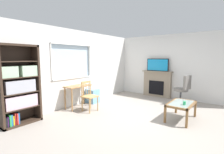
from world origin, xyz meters
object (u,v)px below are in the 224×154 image
object	(u,v)px
bookshelf	(19,87)
desk_under_window	(78,90)
wooden_chair	(89,96)
fireplace	(157,84)
sippy_cup	(184,103)
plastic_drawer_unit	(92,96)
office_chair	(183,88)
coffee_table	(181,105)
tv	(158,65)

from	to	relation	value
bookshelf	desk_under_window	world-z (taller)	bookshelf
desk_under_window	wooden_chair	distance (m)	0.53
fireplace	sippy_cup	distance (m)	2.78
bookshelf	plastic_drawer_unit	bearing A→B (deg)	-1.38
bookshelf	plastic_drawer_unit	size ratio (longest dim) A/B	3.94
fireplace	bookshelf	bearing A→B (deg)	162.47
office_chair	coffee_table	world-z (taller)	office_chair
fireplace	sippy_cup	world-z (taller)	fireplace
wooden_chair	sippy_cup	world-z (taller)	wooden_chair
plastic_drawer_unit	desk_under_window	bearing A→B (deg)	-175.93
plastic_drawer_unit	tv	size ratio (longest dim) A/B	0.54
bookshelf	sippy_cup	xyz separation A→B (m)	(2.52, -3.15, -0.41)
desk_under_window	fireplace	distance (m)	3.34
bookshelf	fireplace	world-z (taller)	bookshelf
tv	coffee_table	size ratio (longest dim) A/B	0.94
plastic_drawer_unit	coffee_table	world-z (taller)	plastic_drawer_unit
bookshelf	desk_under_window	distance (m)	1.77
office_chair	desk_under_window	bearing A→B (deg)	135.14
plastic_drawer_unit	office_chair	bearing A→B (deg)	-54.43
tv	wooden_chair	bearing A→B (deg)	163.73
wooden_chair	plastic_drawer_unit	bearing A→B (deg)	38.16
desk_under_window	office_chair	bearing A→B (deg)	-44.86
coffee_table	tv	bearing A→B (deg)	36.25
coffee_table	sippy_cup	xyz separation A→B (m)	(-0.15, -0.11, 0.12)
wooden_chair	sippy_cup	xyz separation A→B (m)	(0.80, -2.52, 0.03)
fireplace	office_chair	world-z (taller)	fireplace
desk_under_window	coffee_table	xyz separation A→B (m)	(0.94, -2.93, -0.21)
plastic_drawer_unit	sippy_cup	world-z (taller)	sippy_cup
bookshelf	office_chair	distance (m)	5.07
tv	sippy_cup	world-z (taller)	tv
fireplace	office_chair	bearing A→B (deg)	-112.44
bookshelf	wooden_chair	bearing A→B (deg)	-19.87
tv	sippy_cup	distance (m)	2.89
tv	coffee_table	bearing A→B (deg)	-143.75
bookshelf	wooden_chair	world-z (taller)	bookshelf
wooden_chair	fireplace	distance (m)	3.18
fireplace	tv	world-z (taller)	tv
plastic_drawer_unit	tv	distance (m)	2.93
plastic_drawer_unit	fireplace	size ratio (longest dim) A/B	0.40
wooden_chair	office_chair	xyz separation A→B (m)	(2.58, -2.04, 0.09)
plastic_drawer_unit	coffee_table	size ratio (longest dim) A/B	0.51
plastic_drawer_unit	sippy_cup	bearing A→B (deg)	-88.48
bookshelf	office_chair	size ratio (longest dim) A/B	1.92
bookshelf	wooden_chair	xyz separation A→B (m)	(1.72, -0.62, -0.44)
bookshelf	sippy_cup	world-z (taller)	bookshelf
desk_under_window	wooden_chair	xyz separation A→B (m)	(-0.01, -0.51, -0.13)
fireplace	coffee_table	size ratio (longest dim) A/B	1.30
wooden_chair	fireplace	xyz separation A→B (m)	(3.05, -0.89, 0.07)
wooden_chair	tv	distance (m)	3.27
fireplace	office_chair	xyz separation A→B (m)	(-0.47, -1.15, 0.02)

